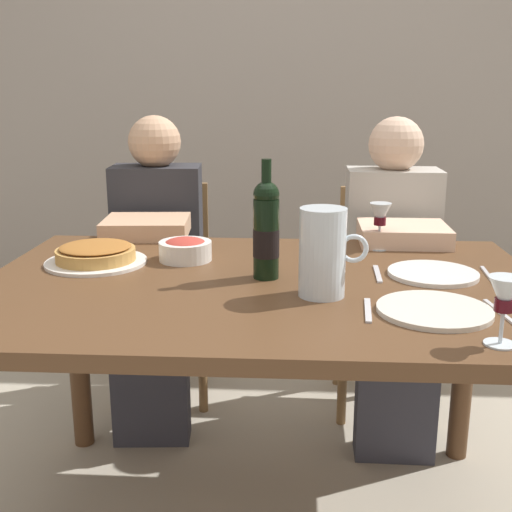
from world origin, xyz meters
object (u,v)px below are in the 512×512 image
(wine_bottle, at_px, (266,230))
(diner_right, at_px, (393,270))
(dinner_plate_right_setting, at_px, (433,273))
(chair_left, at_px, (165,275))
(dining_table, at_px, (261,314))
(wine_glass_left_diner, at_px, (505,298))
(salad_bowl, at_px, (185,249))
(wine_glass_right_diner, at_px, (380,217))
(baked_tart, at_px, (96,254))
(dinner_plate_left_setting, at_px, (434,310))
(chair_right, at_px, (384,283))
(diner_left, at_px, (155,263))
(water_pitcher, at_px, (323,258))

(wine_bottle, xyz_separation_m, diner_right, (0.44, 0.60, -0.28))
(dinner_plate_right_setting, height_order, chair_left, chair_left)
(dining_table, bearing_deg, wine_glass_left_diner, -38.96)
(salad_bowl, distance_m, wine_glass_right_diner, 0.62)
(baked_tart, distance_m, wine_glass_right_diner, 0.88)
(salad_bowl, bearing_deg, diner_right, 32.07)
(baked_tart, bearing_deg, wine_glass_right_diner, 14.92)
(baked_tart, height_order, dinner_plate_left_setting, baked_tart)
(wine_bottle, xyz_separation_m, salad_bowl, (-0.25, 0.17, -0.10))
(chair_left, bearing_deg, dinner_plate_left_setting, 122.83)
(salad_bowl, relative_size, diner_right, 0.14)
(wine_bottle, height_order, chair_right, wine_bottle)
(wine_glass_left_diner, xyz_separation_m, chair_right, (-0.05, 1.27, -0.36))
(dinner_plate_right_setting, bearing_deg, diner_right, 91.82)
(wine_glass_left_diner, bearing_deg, diner_left, 130.83)
(wine_glass_left_diner, relative_size, wine_glass_right_diner, 0.95)
(dinner_plate_right_setting, bearing_deg, diner_left, 146.39)
(dining_table, relative_size, wine_bottle, 4.68)
(salad_bowl, distance_m, diner_left, 0.55)
(water_pitcher, bearing_deg, dinner_plate_right_setting, 31.44)
(diner_left, relative_size, chair_right, 1.33)
(dinner_plate_left_setting, height_order, diner_right, diner_right)
(dining_table, xyz_separation_m, wine_glass_left_diner, (0.50, -0.40, 0.19))
(salad_bowl, xyz_separation_m, wine_glass_left_diner, (0.74, -0.60, 0.06))
(diner_left, height_order, diner_right, same)
(wine_bottle, distance_m, dinner_plate_right_setting, 0.48)
(wine_bottle, relative_size, salad_bowl, 2.04)
(baked_tart, distance_m, chair_left, 0.83)
(baked_tart, relative_size, diner_left, 0.25)
(dining_table, relative_size, salad_bowl, 9.57)
(wine_glass_left_diner, distance_m, wine_glass_right_diner, 0.79)
(wine_bottle, xyz_separation_m, dinner_plate_right_setting, (0.46, 0.05, -0.13))
(dinner_plate_right_setting, bearing_deg, baked_tart, 176.15)
(dinner_plate_left_setting, height_order, dinner_plate_right_setting, same)
(water_pitcher, height_order, dinner_plate_right_setting, water_pitcher)
(wine_glass_right_diner, relative_size, dinner_plate_left_setting, 0.57)
(salad_bowl, relative_size, wine_glass_left_diner, 1.11)
(wine_bottle, xyz_separation_m, dinner_plate_left_setting, (0.40, -0.25, -0.13))
(wine_bottle, distance_m, water_pitcher, 0.21)
(water_pitcher, xyz_separation_m, wine_glass_left_diner, (0.34, -0.29, 0.00))
(salad_bowl, distance_m, dinner_plate_left_setting, 0.77)
(wine_glass_left_diner, distance_m, diner_left, 1.46)
(salad_bowl, bearing_deg, wine_bottle, -33.94)
(water_pitcher, bearing_deg, chair_right, 73.12)
(water_pitcher, xyz_separation_m, chair_left, (-0.61, 1.03, -0.36))
(diner_right, bearing_deg, salad_bowl, 32.86)
(wine_bottle, distance_m, diner_left, 0.84)
(wine_glass_left_diner, bearing_deg, diner_right, 92.75)
(dinner_plate_right_setting, bearing_deg, dining_table, -170.11)
(wine_bottle, height_order, salad_bowl, wine_bottle)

